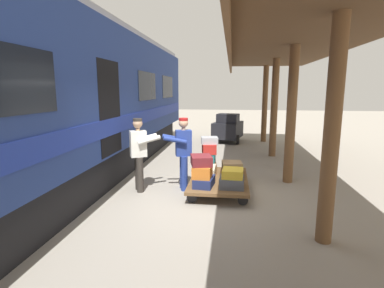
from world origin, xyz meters
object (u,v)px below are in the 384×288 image
object	(u,v)px
suitcase_yellow_case	(233,173)
suitcase_orange_carryall	(202,171)
suitcase_teal_softside	(209,158)
suitcase_black_hardshell	(232,175)
suitcase_tan_vintage	(232,167)
baggage_tug	(228,128)
suitcase_gray_aluminum	(209,140)
train_car	(45,103)
suitcase_cream_canvas	(206,172)
suitcase_brown_leather	(208,167)
porter_in_overalls	(183,151)
luggage_cart	(219,180)
suitcase_slate_roller	(232,182)
suitcase_red_plastic	(209,149)
suitcase_navy_fabric	(204,182)
suitcase_maroon_trunk	(201,160)
porter_by_door	(139,152)

from	to	relation	value
suitcase_yellow_case	suitcase_orange_carryall	size ratio (longest dim) A/B	0.86
suitcase_teal_softside	suitcase_black_hardshell	bearing A→B (deg)	134.35
suitcase_tan_vintage	baggage_tug	bearing A→B (deg)	-88.15
suitcase_yellow_case	suitcase_gray_aluminum	bearing A→B (deg)	-64.54
train_car	suitcase_tan_vintage	world-z (taller)	train_car
suitcase_cream_canvas	suitcase_orange_carryall	size ratio (longest dim) A/B	1.15
suitcase_brown_leather	porter_in_overalls	bearing A→B (deg)	48.07
suitcase_yellow_case	porter_in_overalls	bearing A→B (deg)	-25.89
suitcase_teal_softside	suitcase_tan_vintage	bearing A→B (deg)	178.29
suitcase_gray_aluminum	luggage_cart	bearing A→B (deg)	113.46
train_car	suitcase_slate_roller	world-z (taller)	train_car
suitcase_yellow_case	suitcase_gray_aluminum	distance (m)	1.46
suitcase_black_hardshell	baggage_tug	distance (m)	6.78
luggage_cart	suitcase_brown_leather	bearing A→B (deg)	-63.26
suitcase_red_plastic	suitcase_yellow_case	bearing A→B (deg)	116.46
suitcase_black_hardshell	suitcase_red_plastic	world-z (taller)	suitcase_red_plastic
suitcase_cream_canvas	suitcase_gray_aluminum	bearing A→B (deg)	-91.49
train_car	suitcase_cream_canvas	size ratio (longest dim) A/B	26.40
train_car	suitcase_navy_fabric	world-z (taller)	train_car
suitcase_tan_vintage	suitcase_navy_fabric	xyz separation A→B (m)	(0.60, 1.18, -0.04)
suitcase_red_plastic	suitcase_navy_fabric	bearing A→B (deg)	89.55
suitcase_brown_leather	suitcase_yellow_case	distance (m)	1.35
suitcase_brown_leather	suitcase_slate_roller	distance (m)	1.32
train_car	suitcase_maroon_trunk	world-z (taller)	train_car
suitcase_maroon_trunk	suitcase_gray_aluminum	bearing A→B (deg)	-94.10
suitcase_yellow_case	porter_by_door	distance (m)	2.19
suitcase_brown_leather	suitcase_slate_roller	xyz separation A→B (m)	(-0.60, 1.18, -0.01)
suitcase_brown_leather	baggage_tug	xyz separation A→B (m)	(-0.40, -6.18, 0.22)
suitcase_brown_leather	suitcase_cream_canvas	xyz separation A→B (m)	(0.00, 0.59, 0.02)
train_car	suitcase_gray_aluminum	xyz separation A→B (m)	(-3.54, -1.30, -0.98)
luggage_cart	suitcase_black_hardshell	size ratio (longest dim) A/B	3.42
luggage_cart	suitcase_orange_carryall	distance (m)	0.75
suitcase_yellow_case	suitcase_orange_carryall	xyz separation A→B (m)	(0.65, -0.03, 0.01)
suitcase_tan_vintage	suitcase_orange_carryall	bearing A→B (deg)	61.32
suitcase_orange_carryall	porter_by_door	xyz separation A→B (m)	(1.49, -0.31, 0.32)
suitcase_black_hardshell	suitcase_navy_fabric	bearing A→B (deg)	44.78
suitcase_maroon_trunk	suitcase_black_hardshell	bearing A→B (deg)	-140.90
suitcase_brown_leather	suitcase_gray_aluminum	world-z (taller)	suitcase_gray_aluminum
suitcase_gray_aluminum	porter_by_door	xyz separation A→B (m)	(1.55, 0.91, -0.16)
suitcase_navy_fabric	suitcase_red_plastic	distance (m)	1.30
suitcase_slate_roller	suitcase_gray_aluminum	distance (m)	1.53
suitcase_brown_leather	suitcase_yellow_case	size ratio (longest dim) A/B	1.28
suitcase_navy_fabric	suitcase_red_plastic	size ratio (longest dim) A/B	1.35
suitcase_navy_fabric	suitcase_yellow_case	distance (m)	0.65
suitcase_yellow_case	porter_by_door	world-z (taller)	porter_by_door
luggage_cart	suitcase_maroon_trunk	world-z (taller)	suitcase_maroon_trunk
train_car	suitcase_brown_leather	xyz separation A→B (m)	(-3.52, -1.24, -1.66)
suitcase_tan_vintage	suitcase_black_hardshell	distance (m)	0.59
suitcase_orange_carryall	suitcase_maroon_trunk	xyz separation A→B (m)	(0.03, -0.03, 0.23)
train_car	suitcase_yellow_case	xyz separation A→B (m)	(-4.13, -0.06, -1.46)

